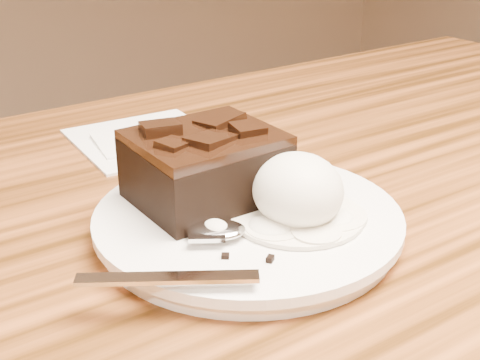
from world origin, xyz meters
TOP-DOWN VIEW (x-y plane):
  - plate at (-0.07, 0.03)m, footprint 0.22×0.22m
  - brownie at (-0.08, 0.07)m, footprint 0.10×0.09m
  - ice_cream_scoop at (-0.04, 0.01)m, footprint 0.06×0.07m
  - melt_puddle at (-0.04, 0.01)m, footprint 0.09×0.09m
  - spoon at (-0.11, 0.01)m, footprint 0.15×0.11m
  - napkin at (-0.04, 0.25)m, footprint 0.14×0.14m
  - crumb_a at (-0.11, 0.02)m, footprint 0.01×0.01m
  - crumb_b at (-0.11, -0.01)m, footprint 0.01×0.01m
  - crumb_c at (-0.09, -0.03)m, footprint 0.01×0.01m

SIDE VIEW (x-z plane):
  - napkin at x=-0.04m, z-range 0.75..0.76m
  - plate at x=-0.07m, z-range 0.75..0.77m
  - melt_puddle at x=-0.04m, z-range 0.77..0.77m
  - crumb_b at x=-0.11m, z-range 0.77..0.77m
  - crumb_a at x=-0.11m, z-range 0.77..0.77m
  - crumb_c at x=-0.09m, z-range 0.77..0.77m
  - spoon at x=-0.11m, z-range 0.77..0.78m
  - ice_cream_scoop at x=-0.04m, z-range 0.76..0.82m
  - brownie at x=-0.08m, z-range 0.77..0.82m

